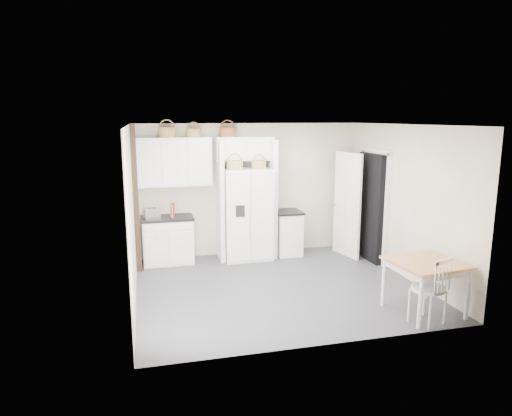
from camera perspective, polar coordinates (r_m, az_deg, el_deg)
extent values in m
plane|color=#494850|center=(7.56, 2.80, -9.77)|extent=(4.50, 4.50, 0.00)
plane|color=white|center=(7.06, 3.00, 10.33)|extent=(4.50, 4.50, 0.00)
plane|color=#B6A68C|center=(9.10, -0.74, 2.34)|extent=(4.50, 0.00, 4.50)
plane|color=#B6A68C|center=(6.90, -15.29, -0.96)|extent=(0.00, 4.00, 4.00)
plane|color=#B6A68C|center=(8.13, 18.26, 0.69)|extent=(0.00, 4.00, 4.00)
cube|color=white|center=(8.82, -1.18, -0.73)|extent=(0.91, 0.73, 1.76)
cube|color=silver|center=(8.77, -10.95, -4.07)|extent=(0.92, 0.58, 0.85)
cube|color=silver|center=(9.18, 3.96, -3.19)|extent=(0.48, 0.58, 0.85)
cube|color=#A96E48|center=(6.90, 20.29, -9.25)|extent=(1.00, 1.00, 0.75)
cube|color=silver|center=(6.56, 20.75, -9.39)|extent=(0.59, 0.57, 0.97)
cube|color=black|center=(8.66, -11.06, -1.23)|extent=(0.96, 0.62, 0.04)
cube|color=black|center=(9.08, 3.99, -0.48)|extent=(0.52, 0.62, 0.04)
cube|color=silver|center=(8.56, -12.87, -0.66)|extent=(0.32, 0.23, 0.20)
cube|color=maroon|center=(8.56, -10.33, -0.31)|extent=(0.05, 0.18, 0.27)
cube|color=beige|center=(8.56, -10.45, -0.37)|extent=(0.06, 0.17, 0.25)
cylinder|color=olive|center=(8.60, -11.06, 9.26)|extent=(0.31, 0.31, 0.18)
cylinder|color=olive|center=(8.64, -7.80, 9.28)|extent=(0.27, 0.27, 0.16)
cylinder|color=brown|center=(8.73, -3.57, 9.45)|extent=(0.31, 0.31, 0.18)
cylinder|color=olive|center=(8.52, -2.68, 5.38)|extent=(0.30, 0.30, 0.16)
cylinder|color=olive|center=(8.62, 0.36, 5.43)|extent=(0.28, 0.28, 0.15)
cube|color=silver|center=(8.64, -10.27, 5.69)|extent=(1.40, 0.34, 0.90)
cube|color=silver|center=(8.81, -1.46, 7.44)|extent=(1.12, 0.34, 0.45)
cube|color=silver|center=(8.71, -4.52, 0.90)|extent=(0.08, 0.60, 2.30)
cube|color=silver|center=(8.93, 1.95, 1.19)|extent=(0.08, 0.60, 2.30)
cube|color=black|center=(8.23, -14.77, 1.00)|extent=(0.09, 0.09, 2.60)
cube|color=black|center=(8.98, 14.30, 0.09)|extent=(0.18, 0.85, 2.05)
cube|color=white|center=(9.12, 11.32, 0.38)|extent=(0.21, 0.79, 2.05)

